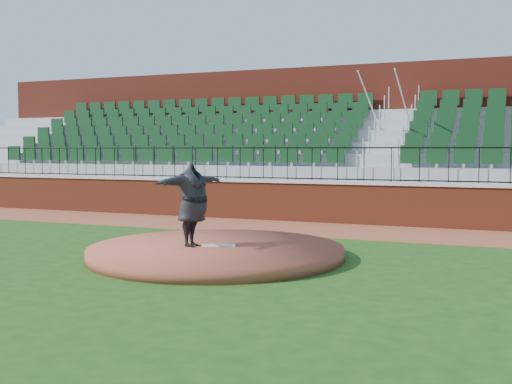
% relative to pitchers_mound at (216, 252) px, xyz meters
% --- Properties ---
extents(ground, '(90.00, 90.00, 0.00)m').
position_rel_pitchers_mound_xyz_m(ground, '(0.36, -0.19, -0.12)').
color(ground, '#1C4212').
rests_on(ground, ground).
extents(warning_track, '(34.00, 3.20, 0.01)m').
position_rel_pitchers_mound_xyz_m(warning_track, '(0.36, 5.21, -0.12)').
color(warning_track, brown).
rests_on(warning_track, ground).
extents(field_wall, '(34.00, 0.35, 1.20)m').
position_rel_pitchers_mound_xyz_m(field_wall, '(0.36, 6.81, 0.47)').
color(field_wall, maroon).
rests_on(field_wall, ground).
extents(wall_cap, '(34.00, 0.45, 0.10)m').
position_rel_pitchers_mound_xyz_m(wall_cap, '(0.36, 6.81, 1.12)').
color(wall_cap, '#B7B7B7').
rests_on(wall_cap, field_wall).
extents(wall_railing, '(34.00, 0.05, 1.00)m').
position_rel_pitchers_mound_xyz_m(wall_railing, '(0.36, 6.81, 1.67)').
color(wall_railing, black).
rests_on(wall_railing, wall_cap).
extents(seating_stands, '(34.00, 5.10, 4.60)m').
position_rel_pitchers_mound_xyz_m(seating_stands, '(0.36, 9.53, 2.18)').
color(seating_stands, gray).
rests_on(seating_stands, ground).
extents(concourse_wall, '(34.00, 0.50, 5.50)m').
position_rel_pitchers_mound_xyz_m(concourse_wall, '(0.36, 12.33, 2.62)').
color(concourse_wall, maroon).
rests_on(concourse_wall, ground).
extents(pitchers_mound, '(5.31, 5.31, 0.25)m').
position_rel_pitchers_mound_xyz_m(pitchers_mound, '(0.00, 0.00, 0.00)').
color(pitchers_mound, brown).
rests_on(pitchers_mound, ground).
extents(pitching_rubber, '(0.70, 0.38, 0.05)m').
position_rel_pitchers_mound_xyz_m(pitching_rubber, '(0.07, -0.03, 0.15)').
color(pitching_rubber, white).
rests_on(pitching_rubber, pitchers_mound).
extents(pitcher, '(0.90, 2.19, 1.73)m').
position_rel_pitchers_mound_xyz_m(pitcher, '(-0.41, -0.26, 0.99)').
color(pitcher, black).
rests_on(pitcher, pitchers_mound).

